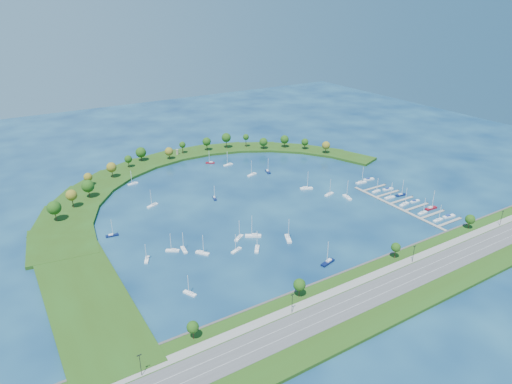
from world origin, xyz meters
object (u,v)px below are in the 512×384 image
docked_boat_3 (431,208)px  docked_boat_6 (390,197)px  docked_boat_8 (376,191)px  docked_boat_11 (369,179)px  docked_boat_10 (361,182)px  moored_boat_21 (133,183)px  moored_boat_10 (215,198)px  moored_boat_15 (228,164)px  docked_boat_1 (449,216)px  docked_boat_9 (388,189)px  moored_boat_19 (173,250)px  moored_boat_2 (257,248)px  moored_boat_9 (252,174)px  moored_boat_12 (202,252)px  moored_boat_1 (253,235)px  moored_boat_3 (288,238)px  moored_boat_18 (347,197)px  moored_boat_8 (268,171)px  moored_boat_13 (190,293)px  moored_boat_17 (239,237)px  docked_boat_0 (438,220)px  moored_boat_7 (147,259)px  docked_boat_2 (423,212)px  moored_boat_5 (112,235)px  moored_boat_14 (328,262)px  moored_boat_6 (306,188)px  dock_system (404,205)px  moored_boat_11 (184,249)px  moored_boat_0 (210,162)px  docked_boat_4 (404,204)px  harbor_tower (177,152)px  moored_boat_20 (329,194)px

docked_boat_3 → docked_boat_6: bearing=114.2°
docked_boat_8 → docked_boat_11: 23.71m
docked_boat_10 → docked_boat_3: bearing=-76.4°
docked_boat_11 → moored_boat_21: bearing=160.8°
moored_boat_10 → moored_boat_15: (41.13, 55.41, 0.07)m
docked_boat_1 → docked_boat_9: size_ratio=1.05×
moored_boat_19 → docked_boat_1: 179.37m
moored_boat_2 → moored_boat_9: size_ratio=0.91×
docked_boat_11 → moored_boat_12: bearing=-159.2°
moored_boat_1 → moored_boat_3: moored_boat_1 is taller
moored_boat_15 → docked_boat_11: size_ratio=1.40×
moored_boat_18 → docked_boat_9: size_ratio=1.55×
moored_boat_8 → docked_boat_9: moored_boat_8 is taller
moored_boat_13 → docked_boat_10: 181.19m
moored_boat_17 → docked_boat_0: 129.97m
moored_boat_7 → moored_boat_21: moored_boat_21 is taller
moored_boat_18 → docked_boat_6: moored_boat_18 is taller
moored_boat_8 → moored_boat_12: (-100.75, -87.25, -0.01)m
moored_boat_2 → docked_boat_2: bearing=-62.6°
moored_boat_5 → moored_boat_14: bearing=-37.5°
moored_boat_19 → docked_boat_11: moored_boat_19 is taller
moored_boat_6 → moored_boat_17: size_ratio=1.16×
moored_boat_19 → docked_boat_8: moored_boat_19 is taller
moored_boat_13 → docked_boat_11: moored_boat_13 is taller
dock_system → moored_boat_18: (-25.52, 29.93, 0.60)m
moored_boat_5 → moored_boat_6: (144.08, -4.42, 0.09)m
moored_boat_14 → moored_boat_11: bearing=-55.1°
moored_boat_1 → docked_boat_2: 117.07m
moored_boat_0 → moored_boat_14: moored_boat_14 is taller
moored_boat_3 → docked_boat_2: moored_boat_3 is taller
moored_boat_2 → docked_boat_8: bearing=-42.4°
docked_boat_4 → moored_boat_18: bearing=122.3°
harbor_tower → moored_boat_15: moored_boat_15 is taller
moored_boat_1 → moored_boat_15: size_ratio=1.12×
moored_boat_1 → docked_boat_6: moored_boat_1 is taller
moored_boat_17 → docked_boat_1: moored_boat_17 is taller
moored_boat_12 → docked_boat_8: 147.50m
moored_boat_6 → docked_boat_10: bearing=6.0°
moored_boat_6 → docked_boat_11: (53.14, -11.29, -0.30)m
moored_boat_2 → docked_boat_10: (120.91, 41.97, 0.03)m
moored_boat_6 → docked_boat_1: size_ratio=1.51×
moored_boat_19 → docked_boat_6: 160.85m
moored_boat_3 → moored_boat_18: size_ratio=1.05×
moored_boat_13 → docked_boat_11: bearing=-96.9°
moored_boat_10 → docked_boat_3: docked_boat_3 is taller
docked_boat_6 → docked_boat_11: docked_boat_6 is taller
moored_boat_5 → moored_boat_19: moored_boat_19 is taller
moored_boat_20 → moored_boat_3: bearing=-163.8°
moored_boat_17 → docked_boat_8: bearing=-31.2°
moored_boat_15 → docked_boat_3: (76.72, -148.03, 0.03)m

